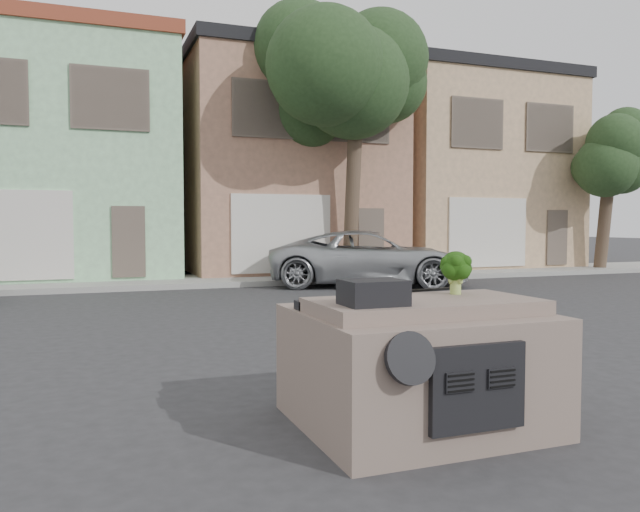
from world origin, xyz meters
TOP-DOWN VIEW (x-y plane):
  - ground_plane at (0.00, 0.00)m, footprint 120.00×120.00m
  - sidewalk at (0.00, 10.50)m, footprint 40.00×3.00m
  - townhouse_mint at (-3.50, 14.50)m, footprint 7.20×8.20m
  - townhouse_tan at (4.00, 14.50)m, footprint 7.20×8.20m
  - townhouse_beige at (11.50, 14.50)m, footprint 7.20×8.20m
  - silver_pickup at (4.83, 8.14)m, footprint 6.19×4.60m
  - tree_near at (5.00, 9.80)m, footprint 4.40×4.00m
  - tree_far at (15.00, 9.80)m, footprint 3.20×3.00m
  - car_dashboard at (0.00, -3.00)m, footprint 2.00×1.80m
  - instrument_hump at (-0.58, -3.35)m, footprint 0.48×0.38m
  - wiper_arm at (0.28, -2.62)m, footprint 0.69×0.15m
  - broccoli at (0.45, -2.92)m, footprint 0.46×0.46m

SIDE VIEW (x-z plane):
  - ground_plane at x=0.00m, z-range 0.00..0.00m
  - silver_pickup at x=4.83m, z-range -0.78..0.78m
  - sidewalk at x=0.00m, z-range 0.00..0.15m
  - car_dashboard at x=0.00m, z-range 0.00..1.12m
  - wiper_arm at x=0.28m, z-range 1.12..1.14m
  - instrument_hump at x=-0.58m, z-range 1.12..1.32m
  - broccoli at x=0.45m, z-range 1.12..1.52m
  - tree_far at x=15.00m, z-range 0.00..6.00m
  - townhouse_mint at x=-3.50m, z-range 0.00..7.55m
  - townhouse_tan at x=4.00m, z-range 0.00..7.55m
  - townhouse_beige at x=11.50m, z-range 0.00..7.55m
  - tree_near at x=5.00m, z-range 0.00..8.50m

